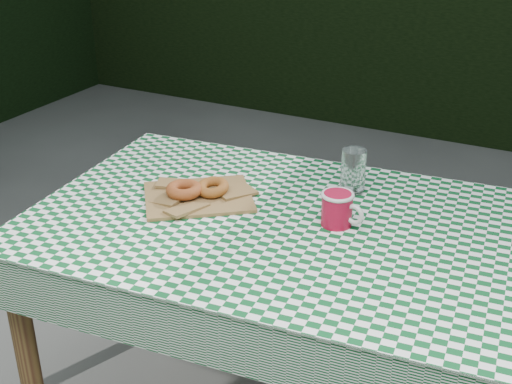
{
  "coord_description": "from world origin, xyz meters",
  "views": [
    {
      "loc": [
        0.75,
        -1.35,
        1.58
      ],
      "look_at": [
        -0.01,
        0.14,
        0.79
      ],
      "focal_mm": 47.22,
      "sensor_mm": 36.0,
      "label": 1
    }
  ],
  "objects_px": {
    "table": "(275,336)",
    "coffee_mug": "(337,209)",
    "drinking_glass": "(353,171)",
    "paper_bag": "(198,196)"
  },
  "relations": [
    {
      "from": "table",
      "to": "coffee_mug",
      "type": "xyz_separation_m",
      "value": [
        0.15,
        0.04,
        0.43
      ]
    },
    {
      "from": "drinking_glass",
      "to": "table",
      "type": "bearing_deg",
      "value": -114.96
    },
    {
      "from": "table",
      "to": "coffee_mug",
      "type": "relative_size",
      "value": 7.98
    },
    {
      "from": "paper_bag",
      "to": "table",
      "type": "bearing_deg",
      "value": -2.94
    },
    {
      "from": "coffee_mug",
      "to": "drinking_glass",
      "type": "relative_size",
      "value": 1.26
    },
    {
      "from": "paper_bag",
      "to": "drinking_glass",
      "type": "xyz_separation_m",
      "value": [
        0.37,
        0.24,
        0.06
      ]
    },
    {
      "from": "coffee_mug",
      "to": "table",
      "type": "bearing_deg",
      "value": -153.4
    },
    {
      "from": "paper_bag",
      "to": "coffee_mug",
      "type": "xyz_separation_m",
      "value": [
        0.4,
        0.03,
        0.04
      ]
    },
    {
      "from": "paper_bag",
      "to": "drinking_glass",
      "type": "bearing_deg",
      "value": 33.3
    },
    {
      "from": "coffee_mug",
      "to": "drinking_glass",
      "type": "bearing_deg",
      "value": 108.87
    }
  ]
}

